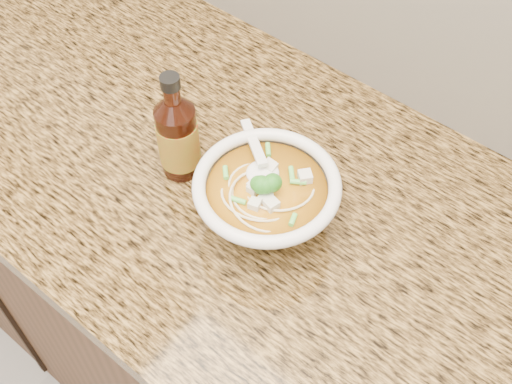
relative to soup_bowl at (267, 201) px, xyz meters
The scene contains 4 objects.
cabinet 0.52m from the soup_bowl, 117.82° to the left, with size 4.00×0.65×0.86m, color #301D0E.
counter_slab 0.09m from the soup_bowl, 117.82° to the left, with size 4.00×0.68×0.04m, color olive.
soup_bowl is the anchor object (origin of this frame).
hot_sauce_bottle 0.17m from the soup_bowl, behind, with size 0.08×0.08×0.20m.
Camera 1 is at (0.37, 1.18, 1.70)m, focal length 45.00 mm.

